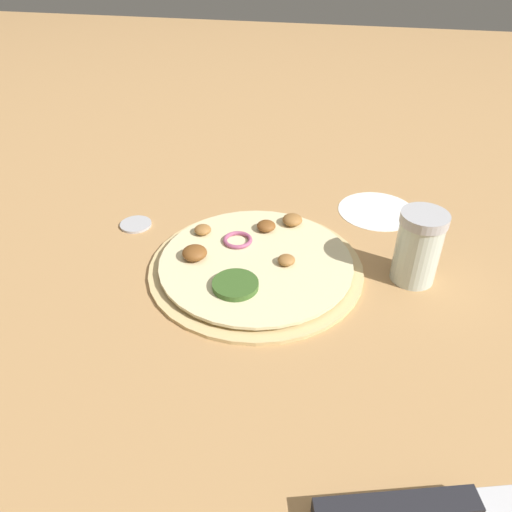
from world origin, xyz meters
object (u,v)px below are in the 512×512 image
object	(u,v)px
knife	(455,506)
pizza	(255,264)
spice_jar	(418,247)
loose_cap	(136,223)

from	to	relation	value
knife	pizza	bearing A→B (deg)	111.50
spice_jar	knife	bearing A→B (deg)	93.33
spice_jar	loose_cap	distance (m)	0.38
knife	spice_jar	distance (m)	0.29
knife	spice_jar	world-z (taller)	spice_jar
pizza	spice_jar	xyz separation A→B (m)	(-0.19, -0.02, 0.04)
spice_jar	loose_cap	xyz separation A→B (m)	(0.38, -0.05, -0.04)
pizza	loose_cap	xyz separation A→B (m)	(0.18, -0.07, -0.00)
pizza	spice_jar	size ratio (longest dim) A/B	2.92
loose_cap	spice_jar	bearing A→B (deg)	172.89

